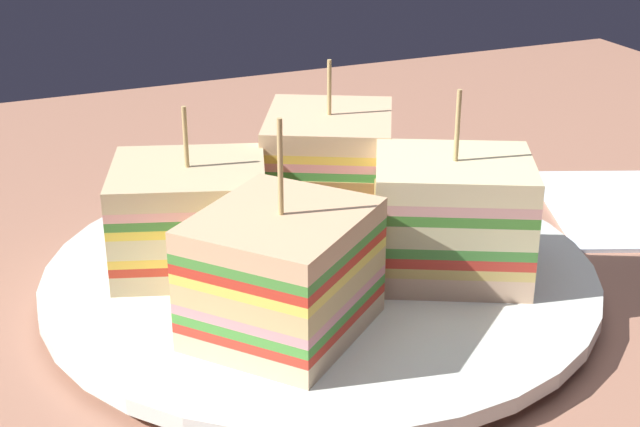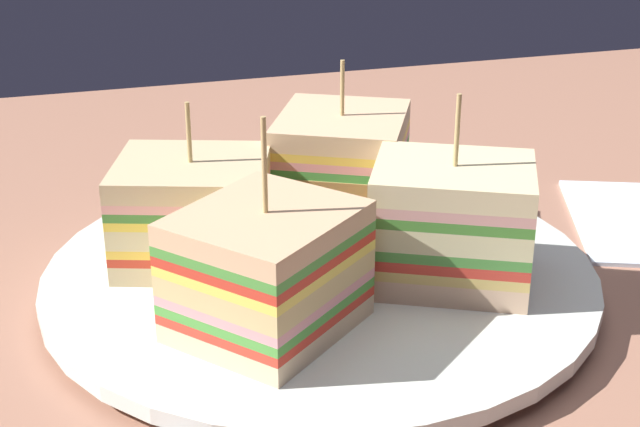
# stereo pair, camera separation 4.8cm
# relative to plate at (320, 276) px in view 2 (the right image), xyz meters

# --- Properties ---
(ground_plane) EXTENTS (1.02, 0.84, 0.02)m
(ground_plane) POSITION_rel_plate_xyz_m (0.00, 0.00, -0.02)
(ground_plane) COLOR #A57058
(plate) EXTENTS (0.29, 0.29, 0.01)m
(plate) POSITION_rel_plate_xyz_m (0.00, 0.00, 0.00)
(plate) COLOR white
(plate) RESTS_ON ground_plane
(sandwich_wedge_0) EXTENTS (0.10, 0.09, 0.10)m
(sandwich_wedge_0) POSITION_rel_plate_xyz_m (-0.06, 0.03, 0.04)
(sandwich_wedge_0) COLOR beige
(sandwich_wedge_0) RESTS_ON plate
(sandwich_wedge_1) EXTENTS (0.10, 0.10, 0.09)m
(sandwich_wedge_1) POSITION_rel_plate_xyz_m (-0.03, -0.06, 0.04)
(sandwich_wedge_1) COLOR beige
(sandwich_wedge_1) RESTS_ON plate
(sandwich_wedge_2) EXTENTS (0.09, 0.09, 0.09)m
(sandwich_wedge_2) POSITION_rel_plate_xyz_m (0.06, -0.03, 0.03)
(sandwich_wedge_2) COLOR beige
(sandwich_wedge_2) RESTS_ON plate
(sandwich_wedge_3) EXTENTS (0.10, 0.10, 0.10)m
(sandwich_wedge_3) POSITION_rel_plate_xyz_m (0.04, 0.05, 0.03)
(sandwich_wedge_3) COLOR beige
(sandwich_wedge_3) RESTS_ON plate
(chip_pile) EXTENTS (0.06, 0.06, 0.01)m
(chip_pile) POSITION_rel_plate_xyz_m (-0.01, -0.01, 0.01)
(chip_pile) COLOR #E3C461
(chip_pile) RESTS_ON plate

